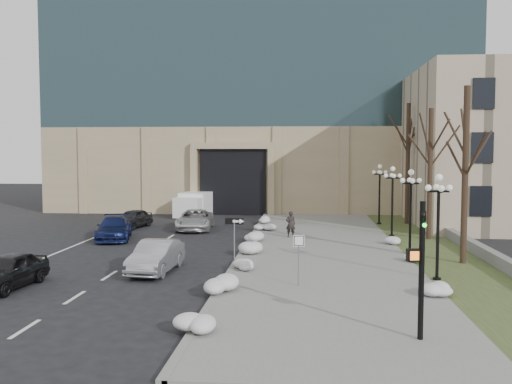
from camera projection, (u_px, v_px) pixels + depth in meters
ground at (233, 316)px, 19.81m from camera, size 160.00×160.00×0.00m
sidewalk at (322, 248)px, 33.43m from camera, size 9.00×40.00×0.12m
curb at (245, 247)px, 33.81m from camera, size 0.30×40.00×0.14m
grass_strip at (435, 250)px, 32.88m from camera, size 4.00×40.00×0.10m
stone_wall at (461, 240)px, 34.68m from camera, size 0.50×30.00×0.70m
office_tower at (264, 35)px, 62.01m from camera, size 40.00×24.70×36.00m
car_a at (8, 271)px, 23.82m from camera, size 2.11×4.46×1.47m
car_b at (156, 257)px, 27.01m from camera, size 1.87×4.67×1.51m
car_c at (114, 228)px, 37.22m from camera, size 3.21×5.48×1.49m
car_d at (195, 220)px, 41.85m from camera, size 2.86×5.48×1.47m
car_e at (133, 219)px, 42.98m from camera, size 2.50×4.35×1.39m
pedestrian at (291, 224)px, 37.38m from camera, size 0.68×0.49×1.73m
box_truck at (198, 204)px, 51.33m from camera, size 3.21×6.97×2.13m
one_way_sign at (237, 227)px, 27.47m from camera, size 0.94×0.26×2.53m
keep_sign at (299, 249)px, 23.74m from camera, size 0.48×0.16×2.26m
traffic_signal at (420, 273)px, 16.88m from camera, size 0.73×0.97×4.26m
snow_clump_a at (201, 325)px, 17.79m from camera, size 1.10×1.60×0.36m
snow_clump_b at (225, 288)px, 22.73m from camera, size 1.10×1.60×0.36m
snow_clump_c at (241, 265)px, 27.27m from camera, size 1.10×1.60×0.36m
snow_clump_d at (250, 250)px, 31.42m from camera, size 1.10×1.60×0.36m
snow_clump_e at (255, 239)px, 35.48m from camera, size 1.10×1.60×0.36m
snow_clump_f at (265, 228)px, 40.74m from camera, size 1.10×1.60×0.36m
snow_clump_g at (265, 221)px, 44.57m from camera, size 1.10×1.60×0.36m
snow_clump_h at (438, 291)px, 22.11m from camera, size 1.10×1.60×0.36m
snow_clump_i at (410, 260)px, 28.66m from camera, size 1.10×1.60×0.36m
snow_clump_j at (395, 242)px, 34.13m from camera, size 1.10×1.60×0.36m
lamppost_a at (438, 212)px, 24.86m from camera, size 1.18×1.18×4.76m
lamppost_b at (411, 200)px, 31.32m from camera, size 1.18×1.18×4.76m
lamppost_c at (392, 192)px, 37.78m from camera, size 1.18×1.18×4.76m
lamppost_d at (380, 186)px, 44.24m from camera, size 1.18×1.18×4.76m
tree_near at (466, 150)px, 28.46m from camera, size 3.20×3.20×9.00m
tree_mid at (430, 155)px, 36.43m from camera, size 3.20×3.20×8.50m
tree_far at (408, 146)px, 44.34m from camera, size 3.20×3.20×9.50m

